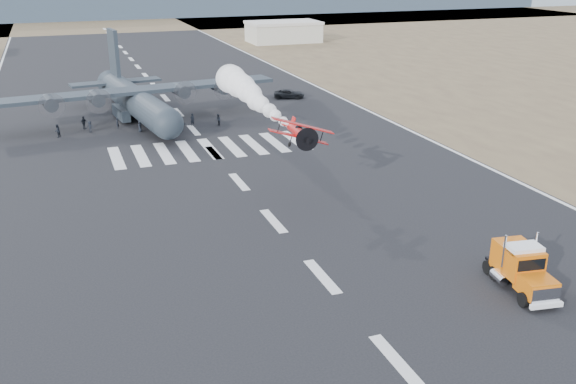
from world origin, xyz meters
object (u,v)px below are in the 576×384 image
crew_d (84,123)px  crew_g (117,123)px  hangar_right (283,32)px  crew_a (192,120)px  crew_f (181,125)px  semi_truck (521,267)px  crew_b (57,131)px  transport_aircraft (135,98)px  support_vehicle (289,94)px  crew_c (90,127)px  crew_h (218,120)px  crew_e (140,126)px  aerobatic_biplane (299,132)px

crew_d → crew_g: crew_d is taller
hangar_right → crew_a: hangar_right is taller
crew_f → semi_truck: bearing=100.8°
crew_b → crew_d: (3.74, 3.58, 0.01)m
transport_aircraft → crew_b: transport_aircraft is taller
crew_g → support_vehicle: bearing=117.3°
semi_truck → crew_b: semi_truck is taller
hangar_right → crew_f: size_ratio=11.94×
crew_c → crew_h: crew_h is taller
crew_b → crew_h: (22.68, -1.31, -0.04)m
crew_d → semi_truck: bearing=-104.9°
crew_e → crew_h: 11.45m
aerobatic_biplane → crew_a: aerobatic_biplane is taller
support_vehicle → crew_e: 31.54m
aerobatic_biplane → crew_g: bearing=113.4°
support_vehicle → crew_e: size_ratio=3.17×
aerobatic_biplane → crew_f: (-5.94, 32.13, -6.50)m
transport_aircraft → crew_e: 8.50m
crew_a → crew_g: crew_a is taller
crew_h → support_vehicle: bearing=129.0°
aerobatic_biplane → crew_f: 33.32m
crew_f → crew_h: 5.95m
aerobatic_biplane → semi_truck: bearing=-66.2°
transport_aircraft → support_vehicle: size_ratio=8.03×
crew_b → crew_g: size_ratio=1.15×
transport_aircraft → crew_f: (5.02, -9.77, -2.36)m
transport_aircraft → crew_d: (-8.11, -3.63, -2.29)m
semi_truck → support_vehicle: bearing=92.3°
semi_truck → crew_g: semi_truck is taller
crew_f → crew_h: crew_h is taller
crew_a → crew_f: bearing=24.6°
hangar_right → crew_f: bearing=-118.0°
hangar_right → aerobatic_biplane: bearing=-108.9°
hangar_right → crew_e: hangar_right is taller
crew_a → hangar_right: bearing=-140.8°
crew_e → crew_f: crew_f is taller
crew_f → crew_g: (-8.50, 4.54, -0.06)m
aerobatic_biplane → crew_c: 40.88m
aerobatic_biplane → crew_a: size_ratio=3.35×
aerobatic_biplane → crew_d: bearing=118.4°
aerobatic_biplane → crew_a: (-3.78, 34.53, -6.42)m
semi_truck → crew_b: 65.95m
crew_e → transport_aircraft: bearing=-164.3°
crew_b → crew_c: (4.45, 1.24, -0.10)m
crew_a → crew_b: crew_a is taller
transport_aircraft → crew_h: (10.84, -8.52, -2.34)m
crew_b → crew_e: bearing=121.8°
crew_b → crew_d: bearing=170.3°
semi_truck → crew_e: (-20.77, 56.71, -0.94)m
crew_c → crew_e: bearing=2.3°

